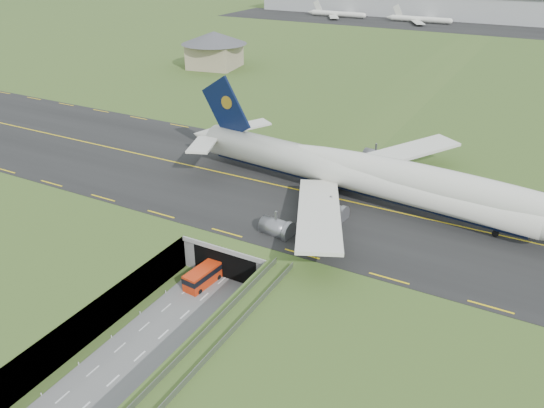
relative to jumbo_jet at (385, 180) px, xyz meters
The scene contains 10 objects.
ground 40.31m from the jumbo_jet, 117.33° to the right, with size 900.00×900.00×0.00m, color #365220.
airfield_deck 39.57m from the jumbo_jet, 117.33° to the right, with size 800.00×800.00×6.00m, color gray.
trench_road 46.84m from the jumbo_jet, 112.98° to the right, with size 12.00×75.00×0.20m, color slate.
taxiway 18.57m from the jumbo_jet, behind, with size 800.00×44.00×0.18m, color black.
tunnel_portal 26.29m from the jumbo_jet, 135.18° to the right, with size 17.00×22.30×6.00m.
guideway 54.23m from the jumbo_jet, 97.20° to the right, with size 3.00×53.00×7.05m.
jumbo_jet is the anchor object (origin of this frame).
shuttle_tram 36.83m from the jumbo_jet, 124.09° to the right, with size 3.36×7.43×2.95m.
service_building 125.12m from the jumbo_jet, 138.24° to the left, with size 28.31×28.31×13.46m.
cargo_terminal 265.68m from the jumbo_jet, 93.87° to the left, with size 320.00×67.00×15.60m.
Camera 1 is at (41.55, -52.25, 50.32)m, focal length 35.00 mm.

